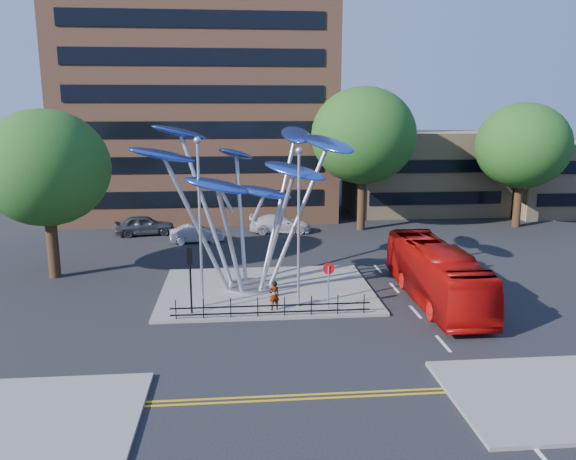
{
  "coord_description": "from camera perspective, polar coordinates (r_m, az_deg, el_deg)",
  "views": [
    {
      "loc": [
        -2.54,
        -24.74,
        10.36
      ],
      "look_at": [
        0.04,
        4.0,
        4.04
      ],
      "focal_mm": 35.0,
      "sensor_mm": 36.0,
      "label": 1
    }
  ],
  "objects": [
    {
      "name": "parked_car_mid",
      "position": [
        44.48,
        -9.25,
        -0.37
      ],
      "size": [
        4.32,
        2.05,
        1.37
      ],
      "primitive_type": "imported",
      "rotation": [
        0.0,
        0.0,
        1.72
      ],
      "color": "#B5B9BE",
      "rests_on": "ground"
    },
    {
      "name": "red_bus",
      "position": [
        31.56,
        14.77,
        -4.29
      ],
      "size": [
        2.73,
        11.11,
        3.09
      ],
      "primitive_type": "imported",
      "rotation": [
        0.0,
        0.0,
        -0.01
      ],
      "color": "#B00A08",
      "rests_on": "ground"
    },
    {
      "name": "leaf_sculpture",
      "position": [
        31.62,
        -4.28,
        5.99
      ],
      "size": [
        12.72,
        9.54,
        9.51
      ],
      "color": "#9EA0A5",
      "rests_on": "traffic_island"
    },
    {
      "name": "double_yellow_far",
      "position": [
        21.3,
        2.47,
        -16.74
      ],
      "size": [
        40.0,
        0.12,
        0.01
      ],
      "primitive_type": "cube",
      "color": "gold",
      "rests_on": "ground"
    },
    {
      "name": "low_building_far",
      "position": [
        62.35,
        26.46,
        4.75
      ],
      "size": [
        12.0,
        8.0,
        7.0
      ],
      "primitive_type": "cube",
      "color": "tan",
      "rests_on": "ground"
    },
    {
      "name": "street_lamp_right",
      "position": [
        28.4,
        1.1,
        1.67
      ],
      "size": [
        0.36,
        0.36,
        8.3
      ],
      "color": "#9EA0A5",
      "rests_on": "traffic_island"
    },
    {
      "name": "parked_car_right",
      "position": [
        47.32,
        -0.79,
        0.63
      ],
      "size": [
        5.29,
        2.42,
        1.5
      ],
      "primitive_type": "imported",
      "rotation": [
        0.0,
        0.0,
        1.51
      ],
      "color": "silver",
      "rests_on": "ground"
    },
    {
      "name": "low_building_near",
      "position": [
        58.15,
        13.55,
        5.73
      ],
      "size": [
        15.0,
        8.0,
        8.0
      ],
      "primitive_type": "cube",
      "color": "tan",
      "rests_on": "ground"
    },
    {
      "name": "double_yellow_near",
      "position": [
        21.56,
        2.36,
        -16.36
      ],
      "size": [
        40.0,
        0.12,
        0.01
      ],
      "primitive_type": "cube",
      "color": "gold",
      "rests_on": "ground"
    },
    {
      "name": "no_entry_sign_island",
      "position": [
        28.93,
        4.14,
        -4.86
      ],
      "size": [
        0.6,
        0.1,
        2.45
      ],
      "color": "#9EA0A5",
      "rests_on": "traffic_island"
    },
    {
      "name": "parked_car_left",
      "position": [
        47.93,
        -14.38,
        0.48
      ],
      "size": [
        5.09,
        2.75,
        1.64
      ],
      "primitive_type": "imported",
      "rotation": [
        0.0,
        0.0,
        1.74
      ],
      "color": "#404348",
      "rests_on": "ground"
    },
    {
      "name": "pedestrian_railing_front",
      "position": [
        28.25,
        -1.71,
        -7.97
      ],
      "size": [
        10.0,
        0.06,
        1.0
      ],
      "color": "black",
      "rests_on": "traffic_island"
    },
    {
      "name": "traffic_island",
      "position": [
        32.46,
        -2.17,
        -6.13
      ],
      "size": [
        12.0,
        9.0,
        0.15
      ],
      "primitive_type": "cube",
      "color": "slate",
      "rests_on": "ground"
    },
    {
      "name": "ground",
      "position": [
        26.95,
        0.68,
        -10.26
      ],
      "size": [
        120.0,
        120.0,
        0.0
      ],
      "primitive_type": "plane",
      "color": "black",
      "rests_on": "ground"
    },
    {
      "name": "tree_right",
      "position": [
        47.97,
        7.66,
        9.47
      ],
      "size": [
        8.8,
        8.8,
        12.11
      ],
      "color": "black",
      "rests_on": "ground"
    },
    {
      "name": "pedestrian",
      "position": [
        28.98,
        -1.42,
        -6.65
      ],
      "size": [
        0.65,
        0.51,
        1.55
      ],
      "primitive_type": "imported",
      "rotation": [
        0.0,
        0.0,
        3.43
      ],
      "color": "gray",
      "rests_on": "traffic_island"
    },
    {
      "name": "tree_left",
      "position": [
        36.76,
        -23.4,
        5.78
      ],
      "size": [
        7.6,
        7.6,
        10.32
      ],
      "color": "black",
      "rests_on": "ground"
    },
    {
      "name": "brick_tower",
      "position": [
        57.04,
        -8.99,
        16.87
      ],
      "size": [
        25.0,
        15.0,
        30.0
      ],
      "primitive_type": "cube",
      "color": "#975E42",
      "rests_on": "ground"
    },
    {
      "name": "tree_far",
      "position": [
        52.9,
        22.74,
        7.88
      ],
      "size": [
        8.0,
        8.0,
        10.81
      ],
      "color": "black",
      "rests_on": "ground"
    },
    {
      "name": "traffic_light_island",
      "position": [
        28.43,
        -9.92,
        -3.65
      ],
      "size": [
        0.28,
        0.18,
        3.42
      ],
      "color": "black",
      "rests_on": "traffic_island"
    },
    {
      "name": "street_lamp_left",
      "position": [
        28.75,
        -8.97,
        2.18
      ],
      "size": [
        0.36,
        0.36,
        8.8
      ],
      "color": "#9EA0A5",
      "rests_on": "traffic_island"
    }
  ]
}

